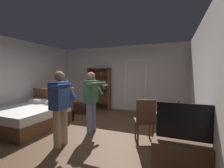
% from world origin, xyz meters
% --- Properties ---
extents(ground_plane, '(6.22, 6.22, 0.00)m').
position_xyz_m(ground_plane, '(0.00, 0.00, 0.00)').
color(ground_plane, brown).
extents(wall_back, '(5.69, 0.12, 2.71)m').
position_xyz_m(wall_back, '(0.00, 2.89, 1.36)').
color(wall_back, silver).
rests_on(wall_back, ground_plane).
extents(wall_left, '(0.15, 5.90, 2.71)m').
position_xyz_m(wall_left, '(-2.78, -0.00, 1.36)').
color(wall_left, silver).
rests_on(wall_left, ground_plane).
extents(wall_right, '(0.12, 5.90, 2.71)m').
position_xyz_m(wall_right, '(2.78, 0.00, 1.36)').
color(wall_right, silver).
rests_on(wall_right, ground_plane).
extents(doorway_frame, '(0.93, 0.08, 2.13)m').
position_xyz_m(doorway_frame, '(0.74, 2.81, 1.22)').
color(doorway_frame, white).
rests_on(doorway_frame, ground_plane).
extents(bed, '(1.68, 1.92, 1.02)m').
position_xyz_m(bed, '(-1.69, -0.15, 0.30)').
color(bed, brown).
rests_on(bed, ground_plane).
extents(bookshelf, '(1.02, 0.32, 1.79)m').
position_xyz_m(bookshelf, '(-0.85, 2.67, 0.98)').
color(bookshelf, brown).
rests_on(bookshelf, ground_plane).
extents(tv_flatscreen, '(1.07, 0.40, 1.11)m').
position_xyz_m(tv_flatscreen, '(2.42, -0.91, 0.32)').
color(tv_flatscreen, '#4C331E').
rests_on(tv_flatscreen, ground_plane).
extents(side_table, '(0.66, 0.66, 0.70)m').
position_xyz_m(side_table, '(2.15, 0.01, 0.47)').
color(side_table, brown).
rests_on(side_table, ground_plane).
extents(laptop, '(0.42, 0.42, 0.15)m').
position_xyz_m(laptop, '(2.11, -0.03, 0.75)').
color(laptop, black).
rests_on(laptop, side_table).
extents(bottle_on_table, '(0.06, 0.06, 0.29)m').
position_xyz_m(bottle_on_table, '(2.29, -0.07, 0.82)').
color(bottle_on_table, '#302913').
rests_on(bottle_on_table, side_table).
extents(wooden_chair, '(0.55, 0.55, 0.99)m').
position_xyz_m(wooden_chair, '(1.61, -0.03, 0.54)').
color(wooden_chair, '#4C331E').
rests_on(wooden_chair, ground_plane).
extents(person_blue_shirt, '(0.66, 0.55, 1.60)m').
position_xyz_m(person_blue_shirt, '(-0.04, -0.84, 0.92)').
color(person_blue_shirt, tan).
rests_on(person_blue_shirt, ground_plane).
extents(person_striped_shirt, '(0.71, 0.57, 1.60)m').
position_xyz_m(person_striped_shirt, '(0.19, 0.09, 0.92)').
color(person_striped_shirt, slate).
rests_on(person_striped_shirt, ground_plane).
extents(suitcase_dark, '(0.66, 0.41, 0.40)m').
position_xyz_m(suitcase_dark, '(-1.22, 1.64, 0.20)').
color(suitcase_dark, black).
rests_on(suitcase_dark, ground_plane).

